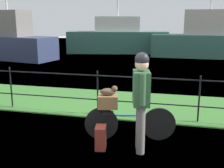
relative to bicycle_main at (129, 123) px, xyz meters
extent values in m
plane|color=beige|center=(-0.95, -0.60, -0.33)|extent=(60.00, 60.00, 0.00)
cube|color=#38702D|center=(-0.95, 2.14, -0.31)|extent=(27.00, 2.40, 0.03)
plane|color=#426684|center=(-0.95, 11.55, -0.33)|extent=(30.00, 30.00, 0.00)
cylinder|color=black|center=(-3.20, 1.21, 0.19)|extent=(0.04, 0.04, 1.04)
cylinder|color=black|center=(-0.95, 1.21, 0.19)|extent=(0.04, 0.04, 1.04)
cylinder|color=black|center=(1.30, 1.21, 0.19)|extent=(0.04, 0.04, 1.04)
cylinder|color=black|center=(-0.95, 1.21, 0.04)|extent=(18.00, 0.03, 0.03)
cylinder|color=black|center=(-0.95, 1.21, 0.61)|extent=(18.00, 0.03, 0.03)
cylinder|color=black|center=(0.54, 0.12, -0.02)|extent=(0.61, 0.18, 0.62)
cylinder|color=black|center=(-0.49, -0.11, -0.02)|extent=(0.61, 0.18, 0.62)
cylinder|color=#337F70|center=(0.02, 0.00, 0.15)|extent=(0.81, 0.22, 0.04)
cube|color=black|center=(-0.38, -0.08, 0.19)|extent=(0.21, 0.13, 0.06)
cube|color=slate|center=(-0.38, -0.08, 0.28)|extent=(0.39, 0.23, 0.02)
cube|color=brown|center=(-0.38, -0.08, 0.40)|extent=(0.40, 0.33, 0.23)
ellipsoid|color=#4C3D2D|center=(-0.38, -0.08, 0.59)|extent=(0.30, 0.20, 0.13)
sphere|color=#4C3D2D|center=(-0.26, -0.06, 0.65)|extent=(0.11, 0.11, 0.11)
cylinder|color=slate|center=(0.24, -0.30, 0.08)|extent=(0.14, 0.14, 0.82)
cylinder|color=slate|center=(0.29, -0.50, 0.08)|extent=(0.14, 0.14, 0.82)
cube|color=#2D5633|center=(0.27, -0.40, 0.77)|extent=(0.34, 0.45, 0.56)
cylinder|color=#2D5633|center=(0.22, -0.19, 0.80)|extent=(0.10, 0.10, 0.50)
cylinder|color=#2D5633|center=(0.31, -0.62, 0.80)|extent=(0.10, 0.10, 0.50)
sphere|color=tan|center=(0.27, -0.40, 1.16)|extent=(0.22, 0.22, 0.22)
sphere|color=black|center=(0.27, -0.40, 1.24)|extent=(0.23, 0.23, 0.23)
cube|color=maroon|center=(-0.41, -0.47, -0.13)|extent=(0.23, 0.31, 0.40)
cube|color=#2D3856|center=(-8.44, 9.18, 0.30)|extent=(5.66, 2.85, 1.26)
cube|color=slate|center=(-8.44, 9.18, 1.63)|extent=(2.58, 1.71, 1.40)
cube|color=#336656|center=(2.44, 12.51, 0.32)|extent=(6.49, 2.15, 1.30)
cube|color=#B7B2A8|center=(2.44, 12.51, 1.68)|extent=(2.87, 1.46, 1.42)
cube|color=#336656|center=(-3.18, 13.38, 0.37)|extent=(6.67, 2.79, 1.40)
cube|color=silver|center=(-3.18, 13.38, 1.55)|extent=(3.01, 1.66, 0.95)
cylinder|color=#B2B2B2|center=(-3.18, 13.38, 2.82)|extent=(0.10, 0.10, 1.60)
camera|label=1|loc=(0.84, -4.79, 1.86)|focal=44.90mm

